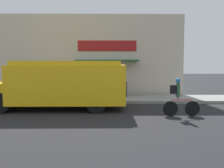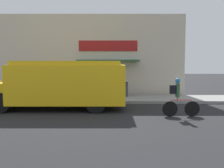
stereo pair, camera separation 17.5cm
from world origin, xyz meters
The scene contains 6 objects.
ground_plane centered at (0.00, 0.00, 0.00)m, with size 70.00×70.00×0.00m, color #232326.
sidewalk centered at (0.00, 1.31, 0.08)m, with size 28.00×2.61×0.15m.
storefront centered at (0.07, 2.97, 2.65)m, with size 14.55×0.98×5.30m.
school_bus centered at (0.09, -1.50, 1.22)m, with size 6.88×2.76×2.32m.
cyclist centered at (5.35, -3.22, 0.78)m, with size 1.57×0.20×1.61m.
trash_bin centered at (3.28, 2.00, 0.59)m, with size 0.61×0.61×0.88m.
Camera 1 is at (2.42, -13.96, 2.28)m, focal length 42.00 mm.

